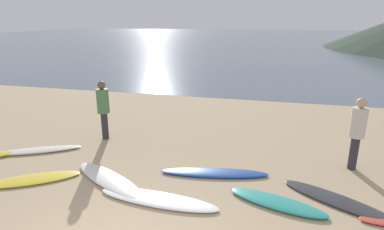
{
  "coord_description": "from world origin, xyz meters",
  "views": [
    {
      "loc": [
        2.0,
        -3.27,
        3.46
      ],
      "look_at": [
        -0.37,
        5.91,
        0.6
      ],
      "focal_mm": 29.89,
      "sensor_mm": 36.0,
      "label": 1
    }
  ],
  "objects_px": {
    "surfboard_1": "(37,150)",
    "person_2": "(103,105)",
    "surfboard_3": "(109,180)",
    "surfboard_2": "(32,179)",
    "surfboard_6": "(277,202)",
    "surfboard_5": "(214,173)",
    "surfboard_4": "(158,199)",
    "surfboard_7": "(337,200)",
    "person_0": "(358,128)"
  },
  "relations": [
    {
      "from": "surfboard_1",
      "to": "surfboard_3",
      "type": "distance_m",
      "value": 2.9
    },
    {
      "from": "surfboard_1",
      "to": "surfboard_7",
      "type": "bearing_deg",
      "value": -33.77
    },
    {
      "from": "surfboard_2",
      "to": "surfboard_5",
      "type": "height_order",
      "value": "surfboard_5"
    },
    {
      "from": "surfboard_7",
      "to": "person_2",
      "type": "height_order",
      "value": "person_2"
    },
    {
      "from": "surfboard_6",
      "to": "surfboard_3",
      "type": "bearing_deg",
      "value": -163.22
    },
    {
      "from": "surfboard_1",
      "to": "surfboard_5",
      "type": "relative_size",
      "value": 0.91
    },
    {
      "from": "surfboard_3",
      "to": "surfboard_7",
      "type": "bearing_deg",
      "value": 33.96
    },
    {
      "from": "surfboard_2",
      "to": "surfboard_7",
      "type": "xyz_separation_m",
      "value": [
        6.43,
        0.77,
        0.0
      ]
    },
    {
      "from": "surfboard_2",
      "to": "surfboard_3",
      "type": "relative_size",
      "value": 0.84
    },
    {
      "from": "person_0",
      "to": "surfboard_5",
      "type": "bearing_deg",
      "value": -100.09
    },
    {
      "from": "person_2",
      "to": "surfboard_6",
      "type": "bearing_deg",
      "value": 0.35
    },
    {
      "from": "surfboard_1",
      "to": "surfboard_6",
      "type": "bearing_deg",
      "value": -38.08
    },
    {
      "from": "surfboard_6",
      "to": "surfboard_4",
      "type": "bearing_deg",
      "value": -151.61
    },
    {
      "from": "surfboard_4",
      "to": "surfboard_7",
      "type": "xyz_separation_m",
      "value": [
        3.43,
        0.85,
        -0.0
      ]
    },
    {
      "from": "surfboard_2",
      "to": "surfboard_7",
      "type": "bearing_deg",
      "value": -26.17
    },
    {
      "from": "surfboard_7",
      "to": "person_0",
      "type": "bearing_deg",
      "value": 101.26
    },
    {
      "from": "surfboard_2",
      "to": "surfboard_6",
      "type": "xyz_separation_m",
      "value": [
        5.29,
        0.39,
        0.01
      ]
    },
    {
      "from": "surfboard_3",
      "to": "surfboard_5",
      "type": "xyz_separation_m",
      "value": [
        2.19,
        0.93,
        -0.01
      ]
    },
    {
      "from": "surfboard_1",
      "to": "person_2",
      "type": "distance_m",
      "value": 2.13
    },
    {
      "from": "surfboard_1",
      "to": "surfboard_7",
      "type": "xyz_separation_m",
      "value": [
        7.46,
        -0.64,
        -0.0
      ]
    },
    {
      "from": "surfboard_3",
      "to": "surfboard_2",
      "type": "bearing_deg",
      "value": -137.48
    },
    {
      "from": "surfboard_5",
      "to": "surfboard_7",
      "type": "distance_m",
      "value": 2.61
    },
    {
      "from": "surfboard_5",
      "to": "surfboard_6",
      "type": "distance_m",
      "value": 1.69
    },
    {
      "from": "surfboard_2",
      "to": "surfboard_5",
      "type": "relative_size",
      "value": 0.81
    },
    {
      "from": "surfboard_7",
      "to": "person_0",
      "type": "distance_m",
      "value": 2.03
    },
    {
      "from": "surfboard_2",
      "to": "surfboard_5",
      "type": "xyz_separation_m",
      "value": [
        3.88,
        1.32,
        0.01
      ]
    },
    {
      "from": "surfboard_1",
      "to": "surfboard_5",
      "type": "xyz_separation_m",
      "value": [
        4.9,
        -0.09,
        0.0
      ]
    },
    {
      "from": "surfboard_4",
      "to": "person_0",
      "type": "bearing_deg",
      "value": 35.21
    },
    {
      "from": "surfboard_3",
      "to": "surfboard_6",
      "type": "bearing_deg",
      "value": 29.3
    },
    {
      "from": "surfboard_2",
      "to": "surfboard_3",
      "type": "height_order",
      "value": "surfboard_3"
    },
    {
      "from": "surfboard_1",
      "to": "surfboard_3",
      "type": "bearing_deg",
      "value": -49.46
    },
    {
      "from": "surfboard_7",
      "to": "person_2",
      "type": "relative_size",
      "value": 1.27
    },
    {
      "from": "surfboard_1",
      "to": "surfboard_4",
      "type": "height_order",
      "value": "surfboard_1"
    },
    {
      "from": "surfboard_1",
      "to": "surfboard_2",
      "type": "relative_size",
      "value": 1.12
    },
    {
      "from": "surfboard_1",
      "to": "surfboard_5",
      "type": "height_order",
      "value": "surfboard_5"
    },
    {
      "from": "surfboard_3",
      "to": "surfboard_6",
      "type": "relative_size",
      "value": 1.26
    },
    {
      "from": "person_0",
      "to": "person_2",
      "type": "distance_m",
      "value": 6.75
    },
    {
      "from": "surfboard_3",
      "to": "person_2",
      "type": "height_order",
      "value": "person_2"
    },
    {
      "from": "surfboard_3",
      "to": "surfboard_5",
      "type": "bearing_deg",
      "value": 52.33
    },
    {
      "from": "surfboard_4",
      "to": "surfboard_6",
      "type": "relative_size",
      "value": 1.31
    },
    {
      "from": "surfboard_4",
      "to": "surfboard_6",
      "type": "xyz_separation_m",
      "value": [
        2.29,
        0.47,
        0.01
      ]
    },
    {
      "from": "surfboard_7",
      "to": "surfboard_5",
      "type": "bearing_deg",
      "value": -161.31
    },
    {
      "from": "person_0",
      "to": "surfboard_6",
      "type": "bearing_deg",
      "value": -69.84
    },
    {
      "from": "surfboard_4",
      "to": "person_0",
      "type": "relative_size",
      "value": 1.43
    },
    {
      "from": "surfboard_7",
      "to": "person_2",
      "type": "distance_m",
      "value": 6.55
    },
    {
      "from": "surfboard_1",
      "to": "surfboard_5",
      "type": "distance_m",
      "value": 4.9
    },
    {
      "from": "surfboard_2",
      "to": "surfboard_5",
      "type": "bearing_deg",
      "value": -14.21
    },
    {
      "from": "surfboard_1",
      "to": "person_0",
      "type": "height_order",
      "value": "person_0"
    },
    {
      "from": "surfboard_1",
      "to": "surfboard_3",
      "type": "relative_size",
      "value": 0.94
    },
    {
      "from": "surfboard_5",
      "to": "surfboard_3",
      "type": "bearing_deg",
      "value": -167.15
    }
  ]
}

